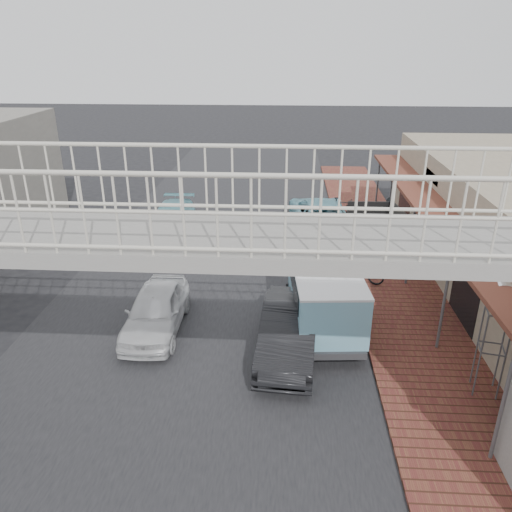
# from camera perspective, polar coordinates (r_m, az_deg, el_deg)

# --- Properties ---
(ground) EXTENTS (120.00, 120.00, 0.00)m
(ground) POSITION_cam_1_polar(r_m,az_deg,el_deg) (13.74, -8.32, -11.93)
(ground) COLOR black
(ground) RESTS_ON ground
(road_strip) EXTENTS (10.00, 60.00, 0.01)m
(road_strip) POSITION_cam_1_polar(r_m,az_deg,el_deg) (13.74, -8.32, -11.91)
(road_strip) COLOR black
(road_strip) RESTS_ON ground
(sidewalk) EXTENTS (3.00, 40.00, 0.10)m
(sidewalk) POSITION_cam_1_polar(r_m,az_deg,el_deg) (16.47, 16.78, -6.17)
(sidewalk) COLOR brown
(sidewalk) RESTS_ON ground
(footbridge) EXTENTS (16.40, 2.40, 6.34)m
(footbridge) POSITION_cam_1_polar(r_m,az_deg,el_deg) (8.79, -14.63, -9.75)
(footbridge) COLOR gray
(footbridge) RESTS_ON ground
(white_hatchback) EXTENTS (1.58, 3.84, 1.30)m
(white_hatchback) POSITION_cam_1_polar(r_m,az_deg,el_deg) (14.96, -11.38, -6.07)
(white_hatchback) COLOR silver
(white_hatchback) RESTS_ON ground
(dark_sedan) EXTENTS (1.78, 4.29, 1.38)m
(dark_sedan) POSITION_cam_1_polar(r_m,az_deg,el_deg) (13.66, 3.76, -8.48)
(dark_sedan) COLOR black
(dark_sedan) RESTS_ON ground
(angkot_curb) EXTENTS (2.93, 5.50, 1.47)m
(angkot_curb) POSITION_cam_1_polar(r_m,az_deg,el_deg) (22.77, 7.32, 4.79)
(angkot_curb) COLOR #6CACBB
(angkot_curb) RESTS_ON ground
(angkot_far) EXTENTS (1.79, 4.25, 1.23)m
(angkot_far) POSITION_cam_1_polar(r_m,az_deg,el_deg) (22.72, -9.61, 4.28)
(angkot_far) COLOR #6BADB9
(angkot_far) RESTS_ON ground
(angkot_van) EXTENTS (2.19, 4.28, 2.03)m
(angkot_van) POSITION_cam_1_polar(r_m,az_deg,el_deg) (14.46, 7.84, -4.01)
(angkot_van) COLOR black
(angkot_van) RESTS_ON ground
(motorcycle_near) EXTENTS (1.79, 1.15, 0.89)m
(motorcycle_near) POSITION_cam_1_polar(r_m,az_deg,el_deg) (17.78, 11.85, -1.60)
(motorcycle_near) COLOR black
(motorcycle_near) RESTS_ON sidewalk
(motorcycle_far) EXTENTS (1.87, 1.02, 1.08)m
(motorcycle_far) POSITION_cam_1_polar(r_m,az_deg,el_deg) (23.94, 9.79, 5.31)
(motorcycle_far) COLOR black
(motorcycle_far) RESTS_ON sidewalk
(street_clock) EXTENTS (0.74, 0.66, 2.90)m
(street_clock) POSITION_cam_1_polar(r_m,az_deg,el_deg) (12.45, 26.26, -4.83)
(street_clock) COLOR #59595B
(street_clock) RESTS_ON sidewalk
(arrow_sign) EXTENTS (1.98, 1.26, 3.40)m
(arrow_sign) POSITION_cam_1_polar(r_m,az_deg,el_deg) (16.03, 15.65, 4.13)
(arrow_sign) COLOR #59595B
(arrow_sign) RESTS_ON sidewalk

